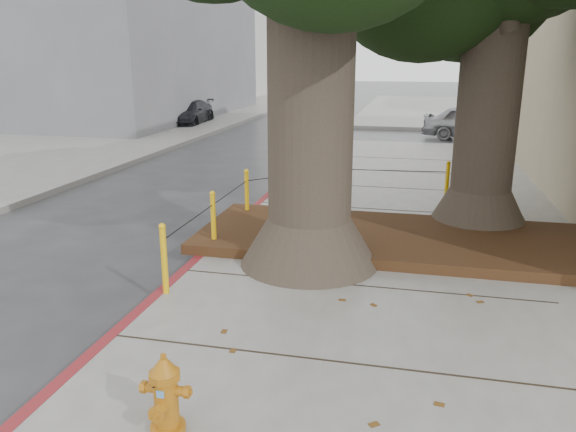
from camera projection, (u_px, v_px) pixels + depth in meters
name	position (u px, v px, depth m)	size (l,w,h in m)	color
ground	(288.00, 369.00, 5.79)	(140.00, 140.00, 0.00)	#28282B
sidewalk_far	(504.00, 110.00, 32.59)	(16.00, 20.00, 0.15)	slate
curb_red	(197.00, 263.00, 8.54)	(0.14, 26.00, 0.16)	maroon
planter_bed	(395.00, 239.00, 9.19)	(6.40, 2.60, 0.16)	black
building_far_white	(215.00, 5.00, 49.57)	(12.00, 18.00, 15.00)	silver
bollard_ring	(296.00, 200.00, 9.90)	(3.79, 5.39, 0.95)	yellow
fire_hydrant	(166.00, 394.00, 4.51)	(0.36, 0.32, 0.70)	#BB6E13
car_silver	(474.00, 123.00, 21.54)	(1.53, 3.81, 1.30)	#939497
car_dark	(188.00, 113.00, 25.98)	(1.60, 3.94, 1.14)	black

